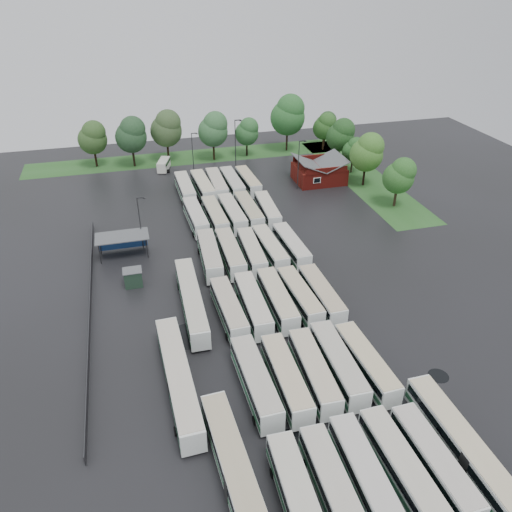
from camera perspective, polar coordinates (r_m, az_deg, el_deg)
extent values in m
plane|color=black|center=(66.20, 1.00, -7.25)|extent=(160.00, 160.00, 0.00)
cube|color=maroon|center=(107.87, 7.20, 9.31)|extent=(10.00, 8.00, 3.40)
cube|color=#4C4F51|center=(106.08, 6.02, 10.52)|extent=(5.07, 8.60, 2.19)
cube|color=#4C4F51|center=(107.88, 8.55, 10.70)|extent=(5.07, 8.60, 2.19)
cube|color=maroon|center=(103.64, 8.09, 9.65)|extent=(9.00, 0.20, 1.20)
cube|color=silver|center=(103.57, 6.98, 8.58)|extent=(1.60, 0.12, 1.20)
cylinder|color=#2D2D30|center=(80.48, -17.42, 0.19)|extent=(0.16, 0.16, 3.40)
cylinder|color=#2D2D30|center=(80.24, -12.33, 0.87)|extent=(0.16, 0.16, 3.40)
cylinder|color=#2D2D30|center=(83.28, -17.41, 1.28)|extent=(0.16, 0.16, 3.40)
cylinder|color=#2D2D30|center=(83.05, -12.49, 1.93)|extent=(0.16, 0.16, 3.40)
cube|color=#4C4F51|center=(80.84, -15.08, 2.19)|extent=(8.20, 4.20, 0.15)
cube|color=navy|center=(83.40, -14.95, 1.64)|extent=(7.60, 0.08, 2.60)
cube|color=#1A3022|center=(74.12, -13.86, -2.45)|extent=(2.50, 2.00, 2.50)
cube|color=#4C4F51|center=(73.43, -13.99, -1.60)|extent=(2.70, 2.20, 0.12)
cube|color=#265620|center=(123.01, -6.46, 11.25)|extent=(80.00, 10.00, 0.01)
cube|color=#265620|center=(112.43, 11.95, 8.86)|extent=(10.00, 50.00, 0.01)
cube|color=#2D2D30|center=(71.04, -18.43, -5.49)|extent=(0.10, 50.00, 1.20)
cube|color=silver|center=(46.78, 4.80, -25.90)|extent=(2.70, 11.75, 2.68)
cube|color=black|center=(46.33, 4.83, -25.53)|extent=(2.74, 11.28, 0.86)
cube|color=#18512E|center=(47.27, 4.77, -26.29)|extent=(2.74, 11.52, 0.59)
cube|color=#BCB7A4|center=(45.63, 4.89, -24.94)|extent=(2.59, 11.40, 0.12)
cylinder|color=black|center=(49.87, 3.21, -23.31)|extent=(2.49, 0.94, 0.94)
cube|color=silver|center=(47.68, 8.83, -24.73)|extent=(2.56, 11.58, 2.65)
cube|color=black|center=(47.25, 8.88, -24.36)|extent=(2.61, 11.12, 0.85)
cube|color=#1D5533|center=(48.16, 8.77, -25.12)|extent=(2.60, 11.35, 0.58)
cube|color=#B5AD9D|center=(46.56, 8.97, -23.77)|extent=(2.46, 11.23, 0.12)
cylinder|color=black|center=(50.69, 6.98, -22.32)|extent=(2.45, 0.92, 0.92)
cube|color=silver|center=(48.78, 12.38, -23.37)|extent=(2.69, 11.79, 2.69)
cube|color=black|center=(48.35, 12.46, -22.99)|extent=(2.74, 11.32, 0.86)
cube|color=#1B5936|center=(49.25, 12.30, -23.78)|extent=(2.73, 11.56, 0.59)
cube|color=#BAB5AC|center=(47.67, 12.58, -22.38)|extent=(2.58, 11.44, 0.12)
cylinder|color=black|center=(51.79, 10.30, -21.10)|extent=(2.50, 0.94, 0.94)
cube|color=silver|center=(50.03, 16.21, -22.18)|extent=(2.79, 11.91, 2.72)
cube|color=black|center=(49.60, 16.30, -21.79)|extent=(2.84, 11.44, 0.87)
cube|color=#225A39|center=(50.49, 16.10, -22.59)|extent=(2.83, 11.68, 0.60)
cube|color=#BCB4A0|center=(48.94, 16.46, -21.17)|extent=(2.68, 11.55, 0.12)
cylinder|color=black|center=(53.00, 13.90, -20.05)|extent=(2.52, 0.95, 0.95)
cube|color=silver|center=(51.27, 19.65, -21.32)|extent=(2.68, 11.62, 2.65)
cube|color=black|center=(50.87, 19.76, -20.95)|extent=(2.73, 11.16, 0.85)
cube|color=#2E6042|center=(51.71, 19.53, -21.72)|extent=(2.73, 11.39, 0.58)
cube|color=#B8B0A4|center=(50.23, 19.94, -20.34)|extent=(2.58, 11.27, 0.12)
cylinder|color=black|center=(50.69, 21.77, -25.23)|extent=(2.46, 0.93, 0.93)
cylinder|color=black|center=(54.08, 17.23, -19.38)|extent=(2.46, 0.93, 0.93)
cube|color=silver|center=(55.14, -0.04, -14.14)|extent=(2.84, 12.21, 2.78)
cube|color=black|center=(54.75, -0.04, -13.73)|extent=(2.89, 11.72, 0.89)
cube|color=#1B5D35|center=(55.57, -0.04, -14.59)|extent=(2.89, 11.97, 0.61)
cube|color=#AFA898|center=(54.13, -0.04, -13.06)|extent=(2.73, 11.84, 0.12)
cylinder|color=black|center=(53.60, 1.08, -18.03)|extent=(2.58, 0.97, 0.97)
cylinder|color=black|center=(58.81, -1.04, -12.51)|extent=(2.58, 0.97, 0.97)
cube|color=silver|center=(55.63, 3.45, -13.77)|extent=(2.55, 11.90, 2.72)
cube|color=black|center=(55.25, 3.47, -13.37)|extent=(2.60, 11.42, 0.87)
cube|color=#275839|center=(56.05, 3.43, -14.21)|extent=(2.59, 11.66, 0.60)
cube|color=#C1AF8D|center=(54.65, 3.50, -12.72)|extent=(2.44, 11.54, 0.12)
cylinder|color=black|center=(54.16, 4.70, -17.51)|extent=(2.52, 0.95, 0.95)
cylinder|color=black|center=(59.17, 2.25, -12.22)|extent=(2.52, 0.95, 0.95)
cube|color=silver|center=(56.63, 6.61, -12.99)|extent=(2.88, 11.88, 2.70)
cube|color=black|center=(56.26, 6.65, -12.59)|extent=(2.93, 11.41, 0.87)
cube|color=#1E5932|center=(57.04, 6.58, -13.42)|extent=(2.92, 11.64, 0.59)
cube|color=#BDAF92|center=(55.67, 6.70, -11.95)|extent=(2.77, 11.52, 0.12)
cylinder|color=black|center=(55.18, 7.96, -16.60)|extent=(2.51, 0.94, 0.94)
cylinder|color=black|center=(60.10, 5.25, -11.54)|extent=(2.51, 0.94, 0.94)
cube|color=silver|center=(57.82, 9.37, -12.08)|extent=(2.71, 12.13, 2.77)
cube|color=black|center=(57.45, 9.41, -11.67)|extent=(2.76, 11.64, 0.89)
cube|color=#276140|center=(58.23, 9.32, -12.52)|extent=(2.75, 11.88, 0.61)
cube|color=#B1AB9A|center=(56.86, 9.49, -11.02)|extent=(2.60, 11.76, 0.12)
cylinder|color=black|center=(56.34, 10.83, -15.65)|extent=(2.57, 0.97, 0.97)
cylinder|color=black|center=(61.33, 7.83, -10.69)|extent=(2.57, 0.97, 0.97)
cube|color=silver|center=(58.62, 12.44, -11.85)|extent=(2.94, 11.70, 2.66)
cube|color=black|center=(58.27, 12.49, -11.47)|extent=(2.98, 11.24, 0.85)
cube|color=#2A613D|center=(59.01, 12.37, -12.27)|extent=(2.98, 11.47, 0.58)
cube|color=#C5B48B|center=(57.71, 12.59, -10.85)|extent=(2.83, 11.34, 0.12)
cylinder|color=black|center=(57.26, 13.94, -15.21)|extent=(2.46, 0.93, 0.93)
cylinder|color=black|center=(61.91, 10.80, -10.56)|extent=(2.46, 0.93, 0.93)
cube|color=silver|center=(65.10, -3.12, -6.08)|extent=(2.84, 11.73, 2.67)
cube|color=black|center=(64.78, -3.14, -5.70)|extent=(2.88, 11.27, 0.85)
cube|color=#1F5132|center=(65.45, -3.11, -6.49)|extent=(2.88, 11.50, 0.59)
cube|color=#B3A690|center=(64.28, -3.16, -5.10)|extent=(2.73, 11.38, 0.12)
cylinder|color=black|center=(63.06, -2.37, -9.02)|extent=(2.48, 0.93, 0.93)
cylinder|color=black|center=(68.84, -3.75, -5.17)|extent=(2.48, 0.93, 0.93)
cube|color=silver|center=(65.69, -0.36, -5.58)|extent=(2.65, 12.04, 2.75)
cube|color=black|center=(65.36, -0.36, -5.19)|extent=(2.71, 11.56, 0.88)
cube|color=#1F5D3B|center=(66.05, -0.36, -6.01)|extent=(2.70, 11.80, 0.61)
cube|color=beige|center=(64.85, -0.37, -4.57)|extent=(2.55, 11.68, 0.12)
cylinder|color=black|center=(63.60, 0.52, -8.57)|extent=(2.55, 0.96, 0.96)
cylinder|color=black|center=(69.52, -1.16, -4.68)|extent=(2.55, 0.96, 0.96)
cube|color=silver|center=(66.65, 2.44, -5.01)|extent=(2.54, 12.02, 2.75)
cube|color=black|center=(66.33, 2.45, -4.62)|extent=(2.60, 11.54, 0.88)
cube|color=#205E38|center=(67.00, 2.43, -5.43)|extent=(2.59, 11.78, 0.61)
cube|color=#C1B594|center=(65.82, 2.47, -4.00)|extent=(2.44, 11.66, 0.12)
cylinder|color=black|center=(64.58, 3.42, -7.93)|extent=(2.55, 0.96, 0.96)
cylinder|color=black|center=(70.44, 1.50, -4.15)|extent=(2.55, 0.96, 0.96)
cube|color=silver|center=(67.57, 5.01, -4.63)|extent=(2.97, 11.64, 2.64)
cube|color=black|center=(67.26, 5.03, -4.26)|extent=(3.00, 11.18, 0.85)
cube|color=#2B6240|center=(67.90, 4.99, -5.03)|extent=(3.00, 11.41, 0.58)
cube|color=#BFAF8B|center=(66.78, 5.07, -3.67)|extent=(2.85, 11.29, 0.12)
cylinder|color=black|center=(65.60, 6.03, -7.37)|extent=(2.45, 0.92, 0.92)
cylinder|color=black|center=(71.16, 3.99, -3.84)|extent=(2.45, 0.92, 0.92)
cube|color=silver|center=(68.18, 7.48, -4.42)|extent=(2.64, 11.68, 2.67)
cube|color=black|center=(67.87, 7.51, -4.05)|extent=(2.69, 11.22, 0.85)
cube|color=#2A543B|center=(68.51, 7.45, -4.82)|extent=(2.68, 11.45, 0.59)
cube|color=tan|center=(67.40, 7.56, -3.46)|extent=(2.53, 11.33, 0.12)
cylinder|color=black|center=(66.24, 8.58, -7.15)|extent=(2.47, 0.93, 0.93)
cylinder|color=black|center=(71.75, 6.33, -3.64)|extent=(2.47, 0.93, 0.93)
cube|color=silver|center=(76.56, -5.31, 0.09)|extent=(3.15, 12.31, 2.79)
cube|color=black|center=(76.28, -5.33, 0.45)|extent=(3.19, 11.82, 0.89)
cube|color=#225E39|center=(76.88, -5.28, -0.31)|extent=(3.19, 12.07, 0.61)
cube|color=#ADA494|center=(75.84, -5.36, 1.03)|extent=(3.03, 11.94, 0.12)
cylinder|color=black|center=(74.02, -4.71, -2.33)|extent=(2.59, 0.98, 0.98)
cylinder|color=black|center=(80.60, -5.76, 0.60)|extent=(2.59, 0.98, 0.98)
cube|color=silver|center=(76.87, -2.94, 0.30)|extent=(2.59, 12.03, 2.75)
cube|color=black|center=(76.59, -2.95, 0.65)|extent=(2.65, 11.55, 0.88)
cube|color=#1C5730|center=(77.18, -2.92, -0.09)|extent=(2.64, 11.79, 0.61)
cube|color=#B4A98E|center=(76.15, -2.96, 1.22)|extent=(2.49, 11.67, 0.12)
cylinder|color=black|center=(74.39, -2.27, -2.07)|extent=(2.55, 0.96, 0.96)
cylinder|color=black|center=(80.82, -3.49, 0.80)|extent=(2.55, 0.96, 0.96)
cube|color=silver|center=(77.30, -0.50, 0.47)|extent=(2.77, 11.62, 2.65)
cube|color=black|center=(77.03, -0.50, 0.81)|extent=(2.81, 11.16, 0.85)
cube|color=#1B5F35|center=(77.59, -0.50, 0.10)|extent=(2.81, 11.39, 0.58)
cube|color=#BDB49B|center=(76.61, -0.50, 1.36)|extent=(2.66, 11.27, 0.12)
cylinder|color=black|center=(74.94, 0.21, -1.78)|extent=(2.45, 0.92, 0.92)
cylinder|color=black|center=(81.06, -1.15, 0.94)|extent=(2.45, 0.92, 0.92)
cube|color=silver|center=(78.22, 1.61, 0.86)|extent=(2.92, 11.71, 2.66)
cube|color=black|center=(77.95, 1.62, 1.20)|extent=(2.95, 11.24, 0.85)
cube|color=#1A5B34|center=(78.51, 1.60, 0.49)|extent=(2.95, 11.48, 0.59)
cube|color=beige|center=(77.54, 1.62, 1.74)|extent=(2.80, 11.35, 0.12)
cylinder|color=black|center=(75.86, 2.38, -1.36)|extent=(2.47, 0.93, 0.93)
cylinder|color=black|center=(81.98, 0.87, 1.31)|extent=(2.47, 0.93, 0.93)
cube|color=silver|center=(79.06, 4.03, 1.13)|extent=(2.87, 11.65, 2.65)
cube|color=black|center=(78.80, 4.05, 1.47)|extent=(2.91, 11.19, 0.85)
cube|color=#285D3A|center=(79.35, 4.02, 0.77)|extent=(2.91, 11.42, 0.58)
cube|color=beige|center=(78.39, 4.07, 2.01)|extent=(2.76, 11.30, 0.12)
cylinder|color=black|center=(76.75, 4.87, -1.05)|extent=(2.46, 0.92, 0.92)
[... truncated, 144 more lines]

